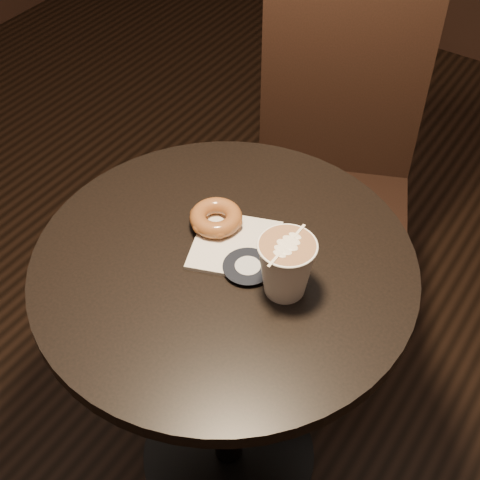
% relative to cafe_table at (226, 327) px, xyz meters
% --- Properties ---
extents(cafe_table, '(0.70, 0.70, 0.75)m').
position_rel_cafe_table_xyz_m(cafe_table, '(0.00, 0.00, 0.00)').
color(cafe_table, black).
rests_on(cafe_table, ground).
extents(chair, '(0.53, 0.53, 1.02)m').
position_rel_cafe_table_xyz_m(chair, '(-0.07, 0.58, 0.02)').
color(chair, black).
rests_on(chair, ground).
extents(pastry_bag, '(0.20, 0.20, 0.01)m').
position_rel_cafe_table_xyz_m(pastry_bag, '(-0.00, 0.04, 0.20)').
color(pastry_bag, silver).
rests_on(pastry_bag, cafe_table).
extents(doughnut, '(0.10, 0.10, 0.03)m').
position_rel_cafe_table_xyz_m(doughnut, '(-0.06, 0.06, 0.22)').
color(doughnut, brown).
rests_on(doughnut, pastry_bag).
extents(latte_cup, '(0.10, 0.10, 0.11)m').
position_rel_cafe_table_xyz_m(latte_cup, '(0.13, 0.00, 0.25)').
color(latte_cup, white).
rests_on(latte_cup, cafe_table).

